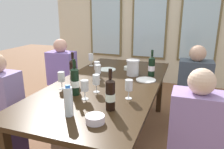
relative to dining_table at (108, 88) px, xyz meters
name	(u,v)px	position (x,y,z in m)	size (l,w,h in m)	color
ground_plane	(108,142)	(0.00, 0.00, -0.67)	(12.00, 12.00, 0.00)	brown
back_wall_with_windows	(150,12)	(0.00, 2.47, 0.78)	(4.28, 0.10, 2.90)	beige
dining_table	(108,88)	(0.00, 0.00, 0.00)	(1.08, 2.23, 0.74)	#302010
white_plate_0	(107,69)	(-0.19, 0.49, 0.07)	(0.22, 0.22, 0.01)	white
white_plate_1	(146,80)	(0.38, 0.21, 0.07)	(0.22, 0.22, 0.01)	white
metal_pitcher	(133,68)	(0.19, 0.35, 0.16)	(0.16, 0.16, 0.19)	silver
wine_bottle_0	(73,71)	(-0.35, -0.11, 0.19)	(0.08, 0.08, 0.33)	black
wine_bottle_1	(110,94)	(0.25, -0.62, 0.19)	(0.08, 0.08, 0.33)	black
wine_bottle_2	(75,81)	(-0.16, -0.43, 0.20)	(0.08, 0.08, 0.34)	black
wine_bottle_3	(152,66)	(0.40, 0.40, 0.19)	(0.08, 0.08, 0.31)	black
tasting_bowl_0	(95,119)	(0.22, -0.85, 0.09)	(0.13, 0.13, 0.05)	white
tasting_bowl_1	(129,68)	(0.08, 0.58, 0.09)	(0.13, 0.13, 0.04)	white
water_bottle	(69,101)	(0.00, -0.81, 0.18)	(0.06, 0.06, 0.24)	white
wine_glass_0	(98,70)	(-0.13, 0.05, 0.18)	(0.07, 0.07, 0.17)	white
wine_glass_1	(97,66)	(-0.21, 0.19, 0.18)	(0.07, 0.07, 0.17)	white
wine_glass_2	(97,80)	(0.00, -0.30, 0.19)	(0.07, 0.07, 0.17)	white
wine_glass_3	(61,77)	(-0.36, -0.34, 0.19)	(0.07, 0.07, 0.17)	white
wine_glass_4	(129,86)	(0.33, -0.36, 0.19)	(0.07, 0.07, 0.17)	white
wine_glass_5	(85,86)	(-0.03, -0.49, 0.19)	(0.07, 0.07, 0.17)	white
wine_glass_6	(91,57)	(-0.48, 0.62, 0.19)	(0.07, 0.07, 0.17)	white
wine_glass_7	(75,77)	(-0.23, -0.30, 0.19)	(0.07, 0.07, 0.17)	white
seated_person_0	(63,79)	(-0.90, 0.52, -0.15)	(0.38, 0.24, 1.11)	#2C2831
seated_person_1	(193,93)	(0.90, 0.56, -0.15)	(0.38, 0.24, 1.11)	#2A3935
seated_person_2	(3,111)	(-0.90, -0.59, -0.15)	(0.38, 0.24, 1.11)	#312241
seated_person_3	(194,143)	(0.90, -0.53, -0.15)	(0.38, 0.24, 1.11)	#243A3B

